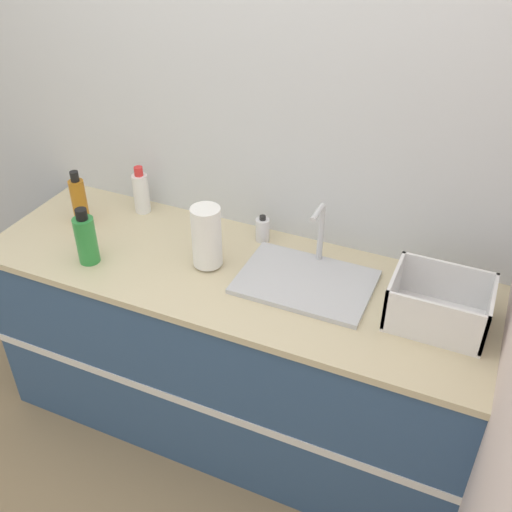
% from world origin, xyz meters
% --- Properties ---
extents(ground_plane, '(12.00, 12.00, 0.00)m').
position_xyz_m(ground_plane, '(0.00, 0.00, 0.00)').
color(ground_plane, '#937A56').
extents(wall_back, '(4.45, 0.06, 2.60)m').
position_xyz_m(wall_back, '(0.00, 0.70, 1.30)').
color(wall_back, silver).
rests_on(wall_back, ground_plane).
extents(counter_cabinet, '(2.07, 0.70, 0.89)m').
position_xyz_m(counter_cabinet, '(0.00, 0.34, 0.44)').
color(counter_cabinet, '#33517A').
rests_on(counter_cabinet, ground_plane).
extents(sink, '(0.51, 0.36, 0.28)m').
position_xyz_m(sink, '(0.30, 0.37, 0.90)').
color(sink, silver).
rests_on(sink, counter_cabinet).
extents(paper_towel_roll, '(0.12, 0.12, 0.26)m').
position_xyz_m(paper_towel_roll, '(-0.10, 0.33, 1.02)').
color(paper_towel_roll, '#4C4C51').
rests_on(paper_towel_roll, counter_cabinet).
extents(dish_rack, '(0.34, 0.26, 0.17)m').
position_xyz_m(dish_rack, '(0.80, 0.35, 0.95)').
color(dish_rack, white).
rests_on(dish_rack, counter_cabinet).
extents(bottle_amber, '(0.07, 0.07, 0.25)m').
position_xyz_m(bottle_amber, '(-0.77, 0.39, 1.00)').
color(bottle_amber, '#B26B19').
rests_on(bottle_amber, counter_cabinet).
extents(bottle_green, '(0.08, 0.08, 0.24)m').
position_xyz_m(bottle_green, '(-0.55, 0.16, 0.99)').
color(bottle_green, '#2D8C3D').
rests_on(bottle_green, counter_cabinet).
extents(bottle_white_spray, '(0.07, 0.07, 0.22)m').
position_xyz_m(bottle_white_spray, '(-0.57, 0.58, 0.98)').
color(bottle_white_spray, white).
rests_on(bottle_white_spray, counter_cabinet).
extents(soap_dispenser, '(0.06, 0.06, 0.12)m').
position_xyz_m(soap_dispenser, '(0.03, 0.58, 0.94)').
color(soap_dispenser, silver).
rests_on(soap_dispenser, counter_cabinet).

